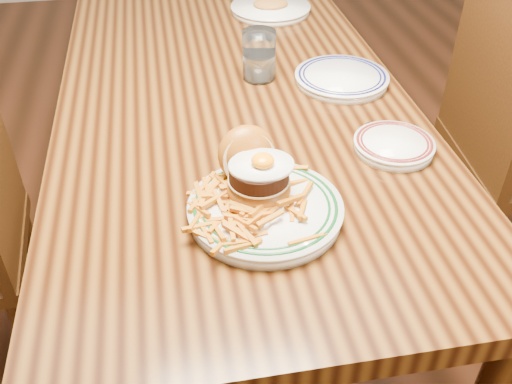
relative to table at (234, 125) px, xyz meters
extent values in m
plane|color=black|center=(0.00, 0.00, -0.66)|extent=(6.00, 6.00, 0.00)
cube|color=black|center=(0.00, 0.00, 0.06)|extent=(0.85, 1.60, 0.05)
cylinder|color=black|center=(-0.36, 0.74, -0.31)|extent=(0.07, 0.07, 0.70)
cylinder|color=black|center=(0.36, 0.74, -0.31)|extent=(0.07, 0.07, 0.70)
cylinder|color=#3E250D|center=(-0.58, -0.25, -0.47)|extent=(0.04, 0.04, 0.39)
cylinder|color=#3E250D|center=(-0.61, 0.09, -0.47)|extent=(0.04, 0.04, 0.39)
cube|color=#3E250D|center=(0.70, 0.01, 0.06)|extent=(0.07, 0.45, 0.48)
cylinder|color=#3E250D|center=(0.72, 0.20, -0.44)|extent=(0.04, 0.04, 0.44)
cylinder|color=#3E250D|center=(0.69, -0.19, -0.44)|extent=(0.04, 0.04, 0.44)
cylinder|color=white|center=(-0.01, -0.47, 0.10)|extent=(0.28, 0.28, 0.02)
cylinder|color=white|center=(-0.01, -0.47, 0.11)|extent=(0.28, 0.28, 0.01)
torus|color=#0B4219|center=(-0.01, -0.47, 0.11)|extent=(0.26, 0.26, 0.01)
torus|color=#0B4219|center=(-0.01, -0.47, 0.11)|extent=(0.24, 0.24, 0.01)
ellipsoid|color=#9C5314|center=(-0.02, -0.44, 0.13)|extent=(0.12, 0.12, 0.05)
cylinder|color=beige|center=(-0.02, -0.44, 0.15)|extent=(0.11, 0.11, 0.00)
cylinder|color=black|center=(-0.02, -0.44, 0.16)|extent=(0.11, 0.11, 0.03)
ellipsoid|color=white|center=(-0.01, -0.44, 0.18)|extent=(0.12, 0.10, 0.01)
ellipsoid|color=orange|center=(-0.01, -0.44, 0.19)|extent=(0.04, 0.04, 0.02)
ellipsoid|color=#9C5314|center=(-0.03, -0.37, 0.16)|extent=(0.13, 0.11, 0.13)
cylinder|color=beige|center=(-0.02, -0.39, 0.16)|extent=(0.11, 0.05, 0.10)
cylinder|color=white|center=(0.30, -0.30, 0.10)|extent=(0.17, 0.17, 0.02)
cylinder|color=white|center=(0.30, -0.30, 0.11)|extent=(0.17, 0.17, 0.01)
torus|color=#5D1715|center=(0.30, -0.30, 0.11)|extent=(0.16, 0.16, 0.01)
torus|color=#5D1715|center=(0.30, -0.30, 0.11)|extent=(0.14, 0.14, 0.01)
cube|color=silver|center=(0.32, -0.29, 0.11)|extent=(0.07, 0.10, 0.00)
cylinder|color=white|center=(0.28, 0.01, 0.10)|extent=(0.23, 0.23, 0.02)
cylinder|color=white|center=(0.28, 0.01, 0.11)|extent=(0.24, 0.24, 0.01)
torus|color=#0E1049|center=(0.28, 0.01, 0.11)|extent=(0.22, 0.22, 0.01)
torus|color=#0E1049|center=(0.28, 0.01, 0.11)|extent=(0.20, 0.20, 0.01)
cylinder|color=white|center=(0.08, 0.08, 0.15)|extent=(0.08, 0.08, 0.13)
cylinder|color=silver|center=(0.08, 0.08, 0.12)|extent=(0.07, 0.07, 0.06)
cylinder|color=white|center=(0.20, 0.52, 0.10)|extent=(0.25, 0.25, 0.02)
cylinder|color=white|center=(0.20, 0.52, 0.11)|extent=(0.26, 0.26, 0.01)
ellipsoid|color=#B07732|center=(0.20, 0.52, 0.12)|extent=(0.11, 0.09, 0.03)
camera|label=1|loc=(-0.17, -1.25, 0.77)|focal=40.00mm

